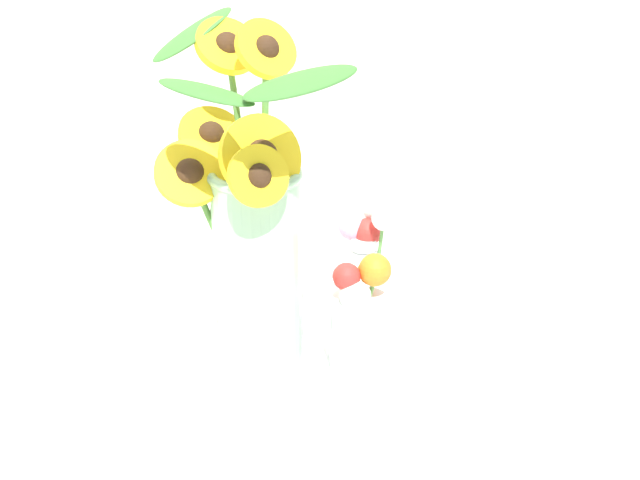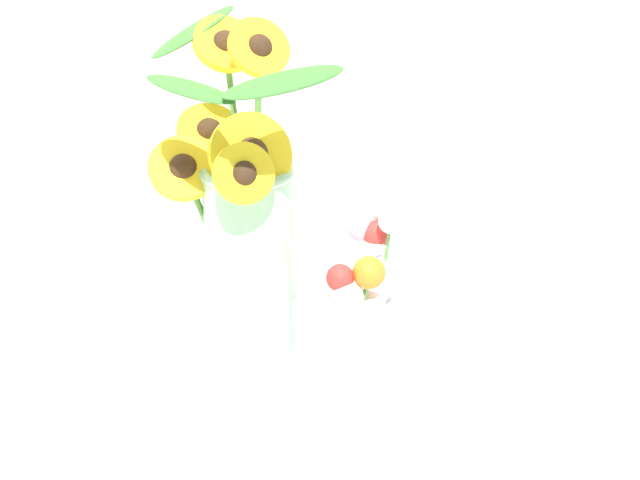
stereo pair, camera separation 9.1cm
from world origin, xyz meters
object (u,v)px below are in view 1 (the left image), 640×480
at_px(mason_jar_sunflowers, 255,245).
at_px(vase_bulb_right, 364,257).
at_px(vase_small_center, 359,319).
at_px(serving_tray, 320,339).

bearing_deg(mason_jar_sunflowers, vase_bulb_right, 21.71).
xyz_separation_m(vase_small_center, vase_bulb_right, (0.10, 0.13, 0.00)).
relative_size(vase_small_center, vase_bulb_right, 0.99).
height_order(mason_jar_sunflowers, vase_small_center, mason_jar_sunflowers).
bearing_deg(serving_tray, vase_small_center, -88.11).
xyz_separation_m(mason_jar_sunflowers, vase_bulb_right, (0.21, 0.08, -0.10)).
height_order(vase_small_center, vase_bulb_right, vase_bulb_right).
xyz_separation_m(serving_tray, vase_small_center, (0.00, -0.08, 0.07)).
bearing_deg(vase_bulb_right, serving_tray, -153.84).
distance_m(vase_small_center, vase_bulb_right, 0.17).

